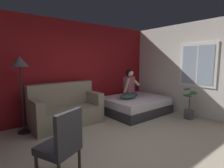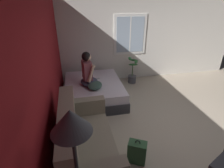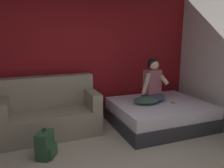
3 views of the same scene
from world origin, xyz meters
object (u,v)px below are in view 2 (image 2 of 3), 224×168
(person_seated, at_px, (88,72))
(potted_plant, at_px, (132,74))
(floor_lamp, at_px, (73,136))
(bed, at_px, (94,90))
(backpack, at_px, (137,152))
(couch, at_px, (84,143))
(cell_phone, at_px, (97,79))
(throw_pillow, at_px, (95,85))

(person_seated, height_order, potted_plant, person_seated)
(floor_lamp, relative_size, potted_plant, 2.00)
(bed, relative_size, backpack, 4.03)
(couch, distance_m, cell_phone, 2.36)
(couch, relative_size, potted_plant, 2.02)
(person_seated, bearing_deg, bed, -52.26)
(backpack, distance_m, cell_phone, 2.51)
(couch, bearing_deg, bed, -10.08)
(backpack, distance_m, floor_lamp, 1.74)
(bed, distance_m, couch, 2.13)
(floor_lamp, bearing_deg, potted_plant, -25.49)
(person_seated, distance_m, potted_plant, 1.79)
(throw_pillow, distance_m, potted_plant, 1.75)
(potted_plant, bearing_deg, backpack, 163.83)
(throw_pillow, distance_m, cell_phone, 0.56)
(throw_pillow, xyz_separation_m, floor_lamp, (-2.72, 0.47, 0.88))
(bed, relative_size, floor_lamp, 1.09)
(bed, height_order, couch, couch)
(bed, xyz_separation_m, backpack, (-2.25, -0.48, -0.04))
(person_seated, height_order, throw_pillow, person_seated)
(potted_plant, bearing_deg, couch, 148.80)
(bed, relative_size, cell_phone, 12.82)
(couch, distance_m, potted_plant, 3.33)
(bed, height_order, person_seated, person_seated)
(backpack, height_order, cell_phone, cell_phone)
(floor_lamp, bearing_deg, backpack, -49.88)
(backpack, height_order, throw_pillow, throw_pillow)
(couch, distance_m, backpack, 0.89)
(bed, bearing_deg, couch, 169.92)
(backpack, xyz_separation_m, floor_lamp, (-0.79, 0.94, 1.24))
(cell_phone, distance_m, potted_plant, 1.35)
(couch, bearing_deg, floor_lamp, 174.59)
(cell_phone, xyz_separation_m, potted_plant, (0.55, -1.22, -0.18))
(person_seated, xyz_separation_m, cell_phone, (0.31, -0.26, -0.35))
(cell_phone, bearing_deg, throw_pillow, 172.90)
(backpack, distance_m, potted_plant, 3.14)
(cell_phone, xyz_separation_m, floor_lamp, (-3.26, 0.60, 0.94))
(person_seated, bearing_deg, throw_pillow, -149.28)
(person_seated, relative_size, potted_plant, 1.03)
(person_seated, xyz_separation_m, floor_lamp, (-2.95, 0.34, 0.59))
(backpack, relative_size, potted_plant, 0.54)
(bed, bearing_deg, potted_plant, -60.64)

